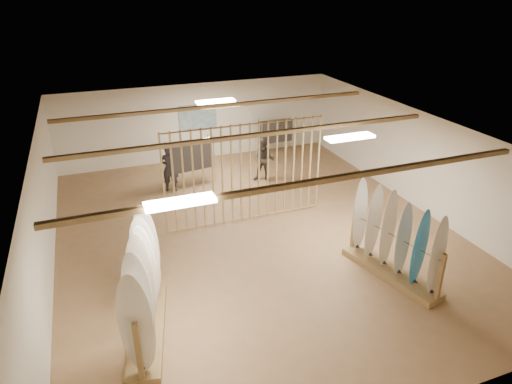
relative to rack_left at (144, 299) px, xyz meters
name	(u,v)px	position (x,y,z in m)	size (l,w,h in m)	color
floor	(256,233)	(3.26, 2.76, -0.75)	(12.00, 12.00, 0.00)	#99714A
ceiling	(256,132)	(3.26, 2.76, 2.05)	(12.00, 12.00, 0.00)	gray
wall_back	(198,122)	(3.26, 8.76, 0.65)	(12.00, 12.00, 0.00)	white
wall_front	(406,347)	(3.26, -3.24, 0.65)	(12.00, 12.00, 0.00)	white
wall_left	(42,218)	(-1.74, 2.76, 0.65)	(12.00, 12.00, 0.00)	white
wall_right	(418,160)	(8.26, 2.76, 0.65)	(12.00, 12.00, 0.00)	white
ceiling_slats	(256,135)	(3.26, 2.76, 1.97)	(9.50, 6.12, 0.10)	olive
light_panels	(256,134)	(3.26, 2.76, 1.99)	(1.20, 0.35, 0.06)	white
bamboo_partition	(245,173)	(3.26, 3.56, 0.65)	(4.45, 0.05, 2.78)	tan
poster	(198,117)	(3.26, 8.74, 0.85)	(1.40, 0.03, 0.90)	teal
rack_left	(144,299)	(0.00, 0.00, 0.00)	(1.17, 2.79, 2.19)	olive
rack_right	(393,249)	(5.43, -0.12, -0.05)	(1.13, 2.59, 2.04)	olive
clothing_rack_a	(190,156)	(2.40, 6.40, 0.27)	(1.45, 0.59, 1.57)	silver
clothing_rack_b	(276,131)	(6.12, 8.16, 0.15)	(1.30, 0.33, 1.39)	silver
shopper_a	(169,165)	(1.68, 6.23, 0.11)	(0.63, 0.43, 1.72)	#28262E
shopper_b	(264,157)	(4.72, 5.89, 0.10)	(0.82, 0.64, 1.70)	#342E28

